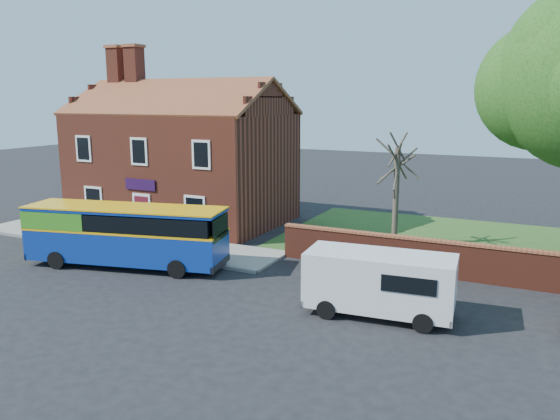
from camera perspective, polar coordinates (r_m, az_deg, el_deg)
The scene contains 9 objects.
ground at distance 21.50m, azimuth -12.33°, elevation -8.83°, with size 120.00×120.00×0.00m, color black.
pavement at distance 30.02m, azimuth -16.20°, elevation -3.05°, with size 18.00×3.50×0.12m, color gray.
kerb at distance 28.79m, azimuth -18.51°, elevation -3.79°, with size 18.00×0.15×0.14m, color slate.
grass_strip at distance 29.71m, azimuth 25.61°, elevation -3.98°, with size 26.00×12.00×0.04m, color #426B28.
shop_building at distance 33.83m, azimuth -10.07°, elevation 4.62°, with size 12.30×8.13×10.50m.
boundary_wall at distance 23.71m, azimuth 25.65°, elevation -5.72°, with size 22.00×0.38×1.60m.
bus at distance 25.33m, azimuth -16.37°, elevation -2.24°, with size 9.23×4.16×2.73m.
van_near at distance 19.19m, azimuth 10.41°, elevation -7.33°, with size 5.19×2.43×2.21m.
bare_tree at distance 27.83m, azimuth 12.04°, elevation 1.85°, with size 2.06×2.46×5.51m.
Camera 1 is at (12.60, -15.78, 7.38)m, focal length 35.00 mm.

